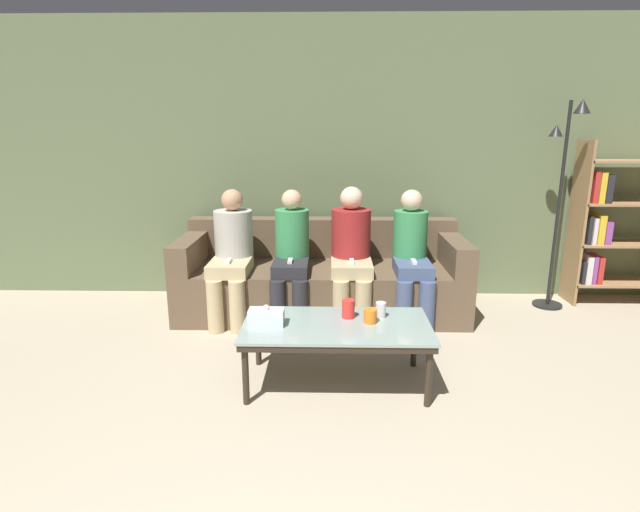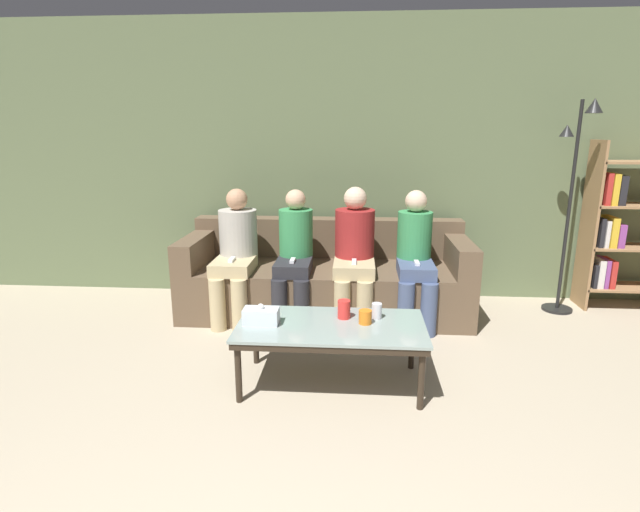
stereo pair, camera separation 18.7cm
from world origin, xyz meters
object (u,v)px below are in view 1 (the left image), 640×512
(couch, at_px, (322,279))
(seated_person_left_end, at_px, (232,251))
(cup_far_center, at_px, (348,309))
(seated_person_right_end, at_px, (411,254))
(coffee_table, at_px, (337,330))
(tissue_box, at_px, (266,317))
(standing_lamp, at_px, (563,184))
(cup_near_left, at_px, (381,310))
(seated_person_mid_right, at_px, (351,250))
(seated_person_mid_left, at_px, (291,253))
(bookshelf, at_px, (611,226))
(cup_near_right, at_px, (370,316))

(couch, xyz_separation_m, seated_person_left_end, (-0.76, -0.21, 0.30))
(cup_far_center, xyz_separation_m, seated_person_right_end, (0.56, 1.03, 0.11))
(couch, bearing_deg, coffee_table, -84.99)
(tissue_box, bearing_deg, standing_lamp, 32.22)
(tissue_box, xyz_separation_m, seated_person_left_end, (-0.44, 1.17, 0.13))
(cup_near_left, distance_m, seated_person_mid_right, 1.06)
(seated_person_mid_left, bearing_deg, seated_person_mid_right, 2.19)
(couch, bearing_deg, cup_far_center, -81.08)
(standing_lamp, bearing_deg, cup_far_center, -143.88)
(couch, height_order, coffee_table, couch)
(couch, distance_m, seated_person_mid_right, 0.45)
(tissue_box, height_order, seated_person_left_end, seated_person_left_end)
(cup_near_left, xyz_separation_m, seated_person_left_end, (-1.16, 1.02, 0.13))
(tissue_box, bearing_deg, seated_person_right_end, 47.13)
(coffee_table, bearing_deg, couch, 95.01)
(couch, bearing_deg, bookshelf, 6.42)
(tissue_box, xyz_separation_m, seated_person_mid_right, (0.57, 1.18, 0.15))
(cup_far_center, xyz_separation_m, seated_person_mid_left, (-0.45, 1.03, 0.11))
(cup_far_center, height_order, seated_person_right_end, seated_person_right_end)
(couch, distance_m, seated_person_left_end, 0.84)
(seated_person_mid_right, xyz_separation_m, seated_person_right_end, (0.50, -0.02, -0.03))
(bookshelf, relative_size, seated_person_right_end, 1.36)
(tissue_box, distance_m, standing_lamp, 2.96)
(bookshelf, height_order, seated_person_mid_left, bookshelf)
(cup_far_center, bearing_deg, seated_person_left_end, 132.56)
(couch, distance_m, seated_person_right_end, 0.84)
(cup_near_left, bearing_deg, cup_near_right, -127.75)
(cup_near_left, distance_m, cup_near_right, 0.12)
(coffee_table, xyz_separation_m, bookshelf, (2.54, 1.65, 0.36))
(coffee_table, distance_m, cup_near_left, 0.32)
(cup_near_right, xyz_separation_m, seated_person_left_end, (-1.09, 1.12, 0.14))
(coffee_table, xyz_separation_m, cup_near_left, (0.29, 0.12, 0.09))
(cup_near_right, height_order, cup_far_center, cup_far_center)
(cup_near_right, height_order, seated_person_right_end, seated_person_right_end)
(seated_person_right_end, bearing_deg, standing_lamp, 15.43)
(cup_near_left, bearing_deg, cup_far_center, -176.76)
(bookshelf, bearing_deg, tissue_box, -150.65)
(coffee_table, relative_size, cup_near_right, 13.38)
(coffee_table, bearing_deg, seated_person_mid_right, 83.41)
(cup_near_right, bearing_deg, cup_near_left, 52.25)
(bookshelf, bearing_deg, cup_near_left, -145.83)
(coffee_table, bearing_deg, seated_person_left_end, 127.37)
(couch, distance_m, bookshelf, 2.71)
(tissue_box, xyz_separation_m, standing_lamp, (2.43, 1.53, 0.67))
(tissue_box, relative_size, seated_person_mid_right, 0.19)
(standing_lamp, xyz_separation_m, seated_person_left_end, (-2.87, -0.36, -0.54))
(cup_near_right, xyz_separation_m, bookshelf, (2.33, 1.63, 0.28))
(coffee_table, height_order, bookshelf, bookshelf)
(cup_near_right, distance_m, cup_far_center, 0.16)
(bookshelf, bearing_deg, standing_lamp, -165.45)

